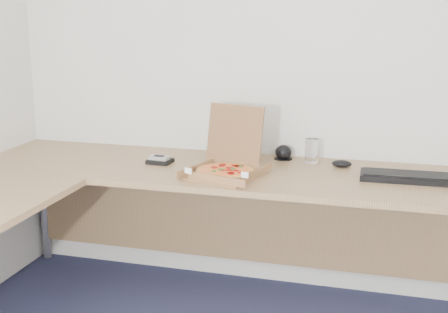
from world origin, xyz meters
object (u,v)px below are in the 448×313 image
(desk, at_px, (124,193))
(keyboard, at_px, (410,178))
(drinking_glass, at_px, (312,151))
(wallet, at_px, (160,161))
(pizza_box, at_px, (226,168))

(desk, height_order, keyboard, keyboard)
(desk, relative_size, drinking_glass, 20.79)
(desk, height_order, wallet, wallet)
(desk, xyz_separation_m, keyboard, (1.22, 0.45, 0.04))
(desk, bearing_deg, wallet, 90.04)
(pizza_box, relative_size, keyboard, 0.79)
(keyboard, xyz_separation_m, wallet, (-1.22, -0.01, -0.00))
(wallet, bearing_deg, desk, -86.17)
(desk, height_order, drinking_glass, drinking_glass)
(drinking_glass, distance_m, wallet, 0.77)
(desk, bearing_deg, drinking_glass, 41.92)
(drinking_glass, height_order, wallet, drinking_glass)
(pizza_box, bearing_deg, wallet, 177.46)
(keyboard, distance_m, wallet, 1.22)
(drinking_glass, bearing_deg, wallet, -163.00)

